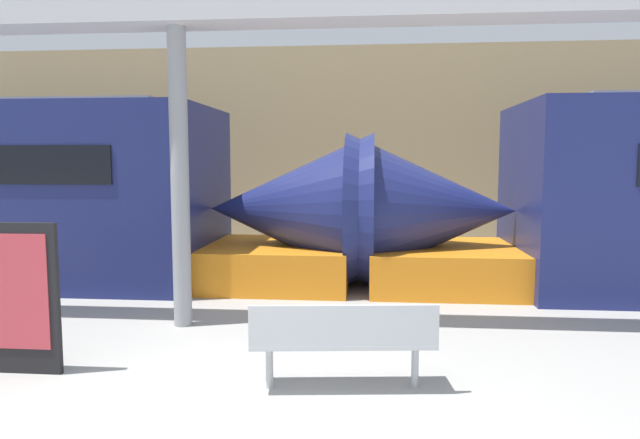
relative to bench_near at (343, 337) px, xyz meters
The scene contains 5 objects.
station_wall 9.53m from the bench_near, 94.39° to the left, with size 56.00×0.20×5.00m, color tan.
bench_near is the anchor object (origin of this frame).
poster_board 3.46m from the bench_near, behind, with size 1.17×0.07×1.54m.
support_column_near 3.28m from the bench_near, 138.15° to the left, with size 0.24×0.24×3.83m, color gray.
canopy_beam 4.55m from the bench_near, 138.15° to the left, with size 28.00×0.60×0.28m, color #B7B7BC.
Camera 1 is at (0.97, -4.13, 2.14)m, focal length 32.00 mm.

